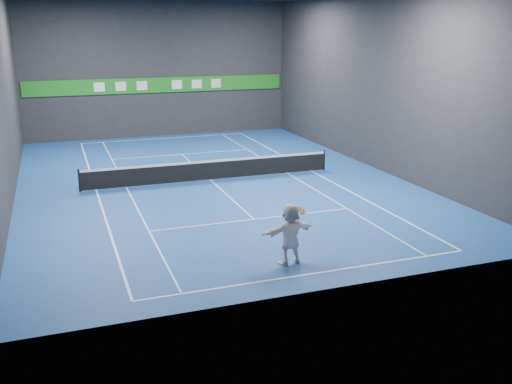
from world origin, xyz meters
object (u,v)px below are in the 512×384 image
object	(u,v)px
player	(290,234)
tennis_ball	(278,175)
tennis_net	(210,170)
tennis_racket	(299,212)

from	to	relation	value
player	tennis_ball	distance (m)	1.95
tennis_net	tennis_racket	size ratio (longest dim) A/B	22.06
player	tennis_racket	world-z (taller)	player
player	tennis_racket	bearing A→B (deg)	179.48
player	tennis_racket	xyz separation A→B (m)	(0.32, 0.05, 0.66)
tennis_racket	tennis_ball	bearing A→B (deg)	177.44
player	tennis_ball	world-z (taller)	tennis_ball
tennis_ball	tennis_racket	distance (m)	1.44
tennis_net	tennis_racket	distance (m)	10.89
tennis_ball	tennis_net	distance (m)	11.08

